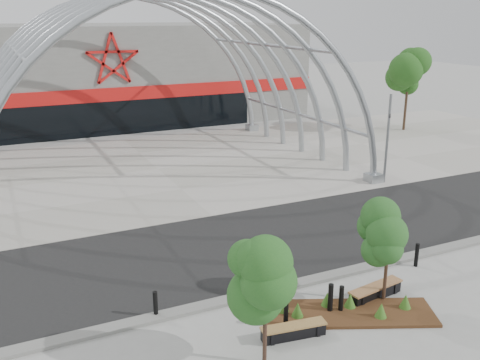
% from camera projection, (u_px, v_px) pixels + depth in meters
% --- Properties ---
extents(ground, '(140.00, 140.00, 0.00)m').
position_uv_depth(ground, '(289.00, 283.00, 18.44)').
color(ground, '#979792').
rests_on(ground, ground).
extents(road, '(140.00, 7.00, 0.02)m').
position_uv_depth(road, '(245.00, 245.00, 21.46)').
color(road, black).
rests_on(road, ground).
extents(forecourt, '(60.00, 17.00, 0.04)m').
position_uv_depth(forecourt, '(158.00, 169.00, 31.82)').
color(forecourt, '#A5A095').
rests_on(forecourt, ground).
extents(kerb, '(60.00, 0.50, 0.12)m').
position_uv_depth(kerb, '(293.00, 285.00, 18.21)').
color(kerb, slate).
rests_on(kerb, ground).
extents(arena_building, '(34.00, 15.24, 8.00)m').
position_uv_depth(arena_building, '(95.00, 73.00, 46.13)').
color(arena_building, slate).
rests_on(arena_building, ground).
extents(vault_canopy, '(20.80, 15.80, 20.36)m').
position_uv_depth(vault_canopy, '(158.00, 169.00, 31.82)').
color(vault_canopy, '#9EA4A9').
rests_on(vault_canopy, ground).
extents(planting_bed, '(5.46, 3.59, 0.56)m').
position_uv_depth(planting_bed, '(346.00, 310.00, 16.49)').
color(planting_bed, '#3C2312').
rests_on(planting_bed, ground).
extents(signal_pole, '(0.15, 0.69, 4.87)m').
position_uv_depth(signal_pole, '(387.00, 138.00, 28.59)').
color(signal_pole, gray).
rests_on(signal_pole, ground).
extents(street_tree_0, '(1.55, 1.55, 3.54)m').
position_uv_depth(street_tree_0, '(266.00, 277.00, 13.46)').
color(street_tree_0, black).
rests_on(street_tree_0, ground).
extents(street_tree_1, '(1.38, 1.38, 3.26)m').
position_uv_depth(street_tree_1, '(389.00, 234.00, 16.58)').
color(street_tree_1, '#331C14').
rests_on(street_tree_1, ground).
extents(bench_0, '(1.97, 0.68, 0.41)m').
position_uv_depth(bench_0, '(293.00, 331.00, 15.30)').
color(bench_0, black).
rests_on(bench_0, ground).
extents(bench_1, '(2.14, 0.78, 0.44)m').
position_uv_depth(bench_1, '(375.00, 292.00, 17.43)').
color(bench_1, black).
rests_on(bench_1, ground).
extents(bollard_0, '(0.14, 0.14, 0.87)m').
position_uv_depth(bollard_0, '(156.00, 305.00, 16.25)').
color(bollard_0, black).
rests_on(bollard_0, ground).
extents(bollard_1, '(0.14, 0.14, 0.88)m').
position_uv_depth(bollard_1, '(286.00, 314.00, 15.72)').
color(bollard_1, black).
rests_on(bollard_1, ground).
extents(bollard_2, '(0.15, 0.15, 0.92)m').
position_uv_depth(bollard_2, '(341.00, 300.00, 16.48)').
color(bollard_2, black).
rests_on(bollard_2, ground).
extents(bollard_3, '(0.16, 0.16, 1.00)m').
position_uv_depth(bollard_3, '(330.00, 299.00, 16.45)').
color(bollard_3, black).
rests_on(bollard_3, ground).
extents(bollard_4, '(0.14, 0.14, 0.90)m').
position_uv_depth(bollard_4, '(417.00, 255.00, 19.54)').
color(bollard_4, black).
rests_on(bollard_4, ground).
extents(bg_tree_1, '(2.70, 2.70, 5.91)m').
position_uv_depth(bg_tree_1, '(408.00, 76.00, 41.26)').
color(bg_tree_1, '#302015').
rests_on(bg_tree_1, ground).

